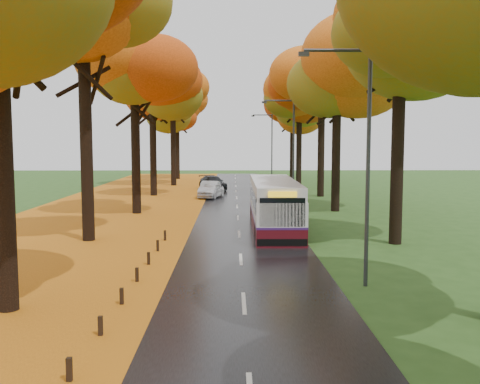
{
  "coord_description": "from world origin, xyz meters",
  "views": [
    {
      "loc": [
        -0.34,
        -9.81,
        4.95
      ],
      "look_at": [
        0.0,
        14.62,
        2.6
      ],
      "focal_mm": 40.0,
      "sensor_mm": 36.0,
      "label": 1
    }
  ],
  "objects_px": {
    "streetlamp_near": "(361,148)",
    "car_white": "(211,190)",
    "bus": "(274,204)",
    "car_dark": "(213,183)",
    "streetlamp_far": "(270,143)",
    "streetlamp_mid": "(290,144)",
    "car_silver": "(210,189)"
  },
  "relations": [
    {
      "from": "streetlamp_near",
      "to": "car_dark",
      "type": "distance_m",
      "value": 36.5
    },
    {
      "from": "streetlamp_far",
      "to": "car_silver",
      "type": "distance_m",
      "value": 17.06
    },
    {
      "from": "streetlamp_mid",
      "to": "car_dark",
      "type": "distance_m",
      "value": 15.62
    },
    {
      "from": "bus",
      "to": "car_dark",
      "type": "bearing_deg",
      "value": 100.28
    },
    {
      "from": "streetlamp_mid",
      "to": "car_white",
      "type": "bearing_deg",
      "value": 135.42
    },
    {
      "from": "bus",
      "to": "car_silver",
      "type": "bearing_deg",
      "value": 104.27
    },
    {
      "from": "streetlamp_near",
      "to": "car_white",
      "type": "height_order",
      "value": "streetlamp_near"
    },
    {
      "from": "streetlamp_mid",
      "to": "streetlamp_far",
      "type": "bearing_deg",
      "value": 90.0
    },
    {
      "from": "streetlamp_near",
      "to": "car_white",
      "type": "xyz_separation_m",
      "value": [
        -6.15,
        28.06,
        -4.03
      ]
    },
    {
      "from": "streetlamp_near",
      "to": "bus",
      "type": "xyz_separation_m",
      "value": [
        -2.0,
        11.44,
        -3.24
      ]
    },
    {
      "from": "streetlamp_far",
      "to": "streetlamp_mid",
      "type": "bearing_deg",
      "value": -90.0
    },
    {
      "from": "streetlamp_mid",
      "to": "car_white",
      "type": "xyz_separation_m",
      "value": [
        -6.15,
        6.06,
        -4.03
      ]
    },
    {
      "from": "car_white",
      "to": "streetlamp_mid",
      "type": "bearing_deg",
      "value": -28.94
    },
    {
      "from": "streetlamp_far",
      "to": "car_white",
      "type": "relative_size",
      "value": 2.11
    },
    {
      "from": "streetlamp_near",
      "to": "car_white",
      "type": "distance_m",
      "value": 29.01
    },
    {
      "from": "bus",
      "to": "car_dark",
      "type": "xyz_separation_m",
      "value": [
        -4.3,
        24.29,
        -0.75
      ]
    },
    {
      "from": "streetlamp_mid",
      "to": "streetlamp_far",
      "type": "xyz_separation_m",
      "value": [
        0.0,
        22.0,
        0.0
      ]
    },
    {
      "from": "bus",
      "to": "car_white",
      "type": "distance_m",
      "value": 17.15
    },
    {
      "from": "car_dark",
      "to": "car_silver",
      "type": "bearing_deg",
      "value": -108.45
    },
    {
      "from": "streetlamp_far",
      "to": "car_silver",
      "type": "xyz_separation_m",
      "value": [
        -6.3,
        -15.34,
        -3.99
      ]
    },
    {
      "from": "streetlamp_far",
      "to": "car_dark",
      "type": "relative_size",
      "value": 1.69
    },
    {
      "from": "streetlamp_far",
      "to": "car_white",
      "type": "bearing_deg",
      "value": -111.1
    },
    {
      "from": "streetlamp_far",
      "to": "bus",
      "type": "height_order",
      "value": "streetlamp_far"
    },
    {
      "from": "bus",
      "to": "car_dark",
      "type": "height_order",
      "value": "bus"
    },
    {
      "from": "car_silver",
      "to": "streetlamp_near",
      "type": "bearing_deg",
      "value": -71.25
    },
    {
      "from": "streetlamp_near",
      "to": "bus",
      "type": "height_order",
      "value": "streetlamp_near"
    },
    {
      "from": "streetlamp_far",
      "to": "car_dark",
      "type": "xyz_separation_m",
      "value": [
        -6.3,
        -8.27,
        -3.99
      ]
    },
    {
      "from": "car_white",
      "to": "bus",
      "type": "bearing_deg",
      "value": -60.33
    },
    {
      "from": "streetlamp_mid",
      "to": "car_dark",
      "type": "relative_size",
      "value": 1.69
    },
    {
      "from": "streetlamp_far",
      "to": "car_dark",
      "type": "height_order",
      "value": "streetlamp_far"
    },
    {
      "from": "streetlamp_far",
      "to": "car_dark",
      "type": "bearing_deg",
      "value": -127.28
    },
    {
      "from": "streetlamp_near",
      "to": "car_silver",
      "type": "bearing_deg",
      "value": 102.39
    }
  ]
}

